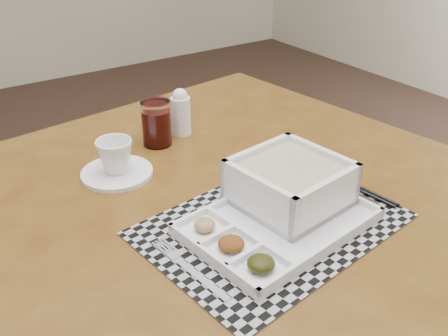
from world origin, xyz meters
The scene contains 11 objects.
floor centered at (0.00, 0.00, 0.00)m, with size 5.00×5.00×0.00m, color #322319.
dining_table centered at (-0.35, -0.84, 0.73)m, with size 1.22×1.22×0.82m.
placemat centered at (-0.33, -0.96, 0.82)m, with size 0.45×0.32×0.00m, color #9999A0.
serving_tray centered at (-0.29, -0.94, 0.86)m, with size 0.35×0.27×0.10m.
fork centered at (-0.52, -0.98, 0.82)m, with size 0.04×0.19×0.00m.
spoon centered at (-0.15, -0.89, 0.82)m, with size 0.04×0.18×0.01m.
chopsticks centered at (-0.12, -0.93, 0.82)m, with size 0.05×0.24×0.01m.
saucer centered at (-0.49, -0.64, 0.82)m, with size 0.15×0.15×0.01m, color white.
cup centered at (-0.49, -0.64, 0.86)m, with size 0.08×0.08×0.07m, color white.
juice_glass centered at (-0.35, -0.55, 0.87)m, with size 0.07×0.07×0.11m.
creamer_bottle centered at (-0.28, -0.53, 0.87)m, with size 0.05×0.05×0.12m.
Camera 1 is at (-0.81, -1.52, 1.34)m, focal length 40.00 mm.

